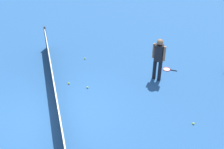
# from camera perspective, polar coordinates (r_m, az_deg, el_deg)

# --- Properties ---
(ground_plane) EXTENTS (40.00, 40.00, 0.00)m
(ground_plane) POSITION_cam_1_polar(r_m,az_deg,el_deg) (9.09, -11.05, -8.49)
(ground_plane) COLOR #265693
(court_net) EXTENTS (10.09, 0.09, 1.07)m
(court_net) POSITION_cam_1_polar(r_m,az_deg,el_deg) (8.77, -11.39, -6.02)
(court_net) COLOR #4C4C51
(court_net) RESTS_ON ground_plane
(player_near_side) EXTENTS (0.48, 0.48, 1.70)m
(player_near_side) POSITION_cam_1_polar(r_m,az_deg,el_deg) (10.26, 9.69, 3.78)
(player_near_side) COLOR black
(player_near_side) RESTS_ON ground_plane
(tennis_racket_near_player) EXTENTS (0.48, 0.57, 0.03)m
(tennis_racket_near_player) POSITION_cam_1_polar(r_m,az_deg,el_deg) (11.44, 11.46, 1.07)
(tennis_racket_near_player) COLOR red
(tennis_racket_near_player) RESTS_ON ground_plane
(tennis_ball_near_player) EXTENTS (0.07, 0.07, 0.07)m
(tennis_ball_near_player) POSITION_cam_1_polar(r_m,az_deg,el_deg) (12.01, -5.68, 3.34)
(tennis_ball_near_player) COLOR #C6E033
(tennis_ball_near_player) RESTS_ON ground_plane
(tennis_ball_by_net) EXTENTS (0.07, 0.07, 0.07)m
(tennis_ball_by_net) POSITION_cam_1_polar(r_m,az_deg,el_deg) (10.16, -5.17, -2.68)
(tennis_ball_by_net) COLOR #C6E033
(tennis_ball_by_net) RESTS_ON ground_plane
(tennis_ball_midcourt) EXTENTS (0.07, 0.07, 0.07)m
(tennis_ball_midcourt) POSITION_cam_1_polar(r_m,az_deg,el_deg) (10.46, -9.00, -1.83)
(tennis_ball_midcourt) COLOR #C6E033
(tennis_ball_midcourt) RESTS_ON ground_plane
(tennis_ball_baseline) EXTENTS (0.07, 0.07, 0.07)m
(tennis_ball_baseline) POSITION_cam_1_polar(r_m,az_deg,el_deg) (8.98, 16.64, -9.78)
(tennis_ball_baseline) COLOR #C6E033
(tennis_ball_baseline) RESTS_ON ground_plane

